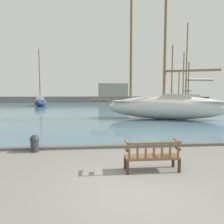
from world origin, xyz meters
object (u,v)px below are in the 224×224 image
Objects in this scene: sailboat_nearest_starboard at (167,105)px; mooring_bollard at (35,143)px; sailboat_mid_starboard at (40,101)px; sailboat_far_port at (187,98)px; sailboat_nearest_port at (183,105)px; park_bench at (152,156)px.

sailboat_nearest_starboard is 18.87× the size of mooring_bollard.
sailboat_far_port reaches higher than sailboat_mid_starboard.
sailboat_mid_starboard is 26.32m from sailboat_nearest_port.
sailboat_nearest_starboard reaches higher than sailboat_nearest_port.
sailboat_nearest_starboard is at bearing -119.26° from sailboat_far_port.
sailboat_nearest_starboard is 0.75× the size of sailboat_far_port.
sailboat_mid_starboard is at bearing 151.83° from sailboat_nearest_port.
sailboat_nearest_starboard reaches higher than park_bench.
sailboat_nearest_starboard is (16.90, -22.73, 0.38)m from sailboat_mid_starboard.
sailboat_mid_starboard is 0.84× the size of sailboat_nearest_starboard.
sailboat_mid_starboard is 30.87m from sailboat_far_port.
sailboat_nearest_port is at bearing 63.14° from park_bench.
sailboat_nearest_port is (11.14, 22.00, 0.26)m from park_bench.
sailboat_mid_starboard is 33.02m from mooring_bollard.
park_bench is 4.73m from mooring_bollard.
sailboat_nearest_starboard reaches higher than mooring_bollard.
mooring_bollard is (-4.07, 2.40, -0.09)m from park_bench.
sailboat_nearest_starboard is at bearing 46.23° from mooring_bollard.
sailboat_far_port reaches higher than park_bench.
sailboat_mid_starboard is 15.94× the size of mooring_bollard.
sailboat_mid_starboard reaches higher than park_bench.
sailboat_nearest_port is 11.80× the size of mooring_bollard.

